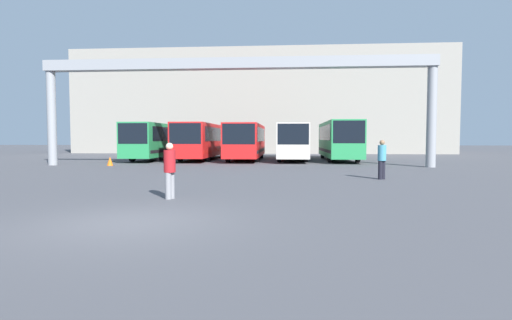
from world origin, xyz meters
The scene contains 11 objects.
ground_plane centered at (0.00, 0.00, 0.00)m, with size 200.00×200.00×0.00m, color #47474C.
building_backdrop centered at (0.00, 45.36, 6.41)m, with size 46.77×12.00×12.81m.
overhead_gantry centered at (0.00, 17.88, 5.89)m, with size 25.85×0.80×7.10m.
bus_slot_0 centered at (-7.79, 25.69, 1.77)m, with size 2.43×11.40×3.06m.
bus_slot_1 centered at (-3.89, 26.24, 1.76)m, with size 2.58×12.50×3.05m.
bus_slot_2 centered at (0.00, 25.34, 1.73)m, with size 2.60×10.72×3.00m.
bus_slot_3 centered at (3.89, 26.03, 1.73)m, with size 2.44×12.09×2.99m.
bus_slot_4 centered at (7.79, 25.57, 1.84)m, with size 2.45×11.17×3.20m.
pedestrian_near_right centered at (-0.11, 3.48, 0.91)m, with size 0.36×0.36×1.71m.
pedestrian_mid_left centered at (7.71, 9.90, 0.94)m, with size 0.37×0.37×1.77m.
traffic_cone centered at (-8.50, 17.74, 0.31)m, with size 0.41×0.41×0.62m.
Camera 1 is at (3.43, -8.37, 1.84)m, focal length 28.00 mm.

